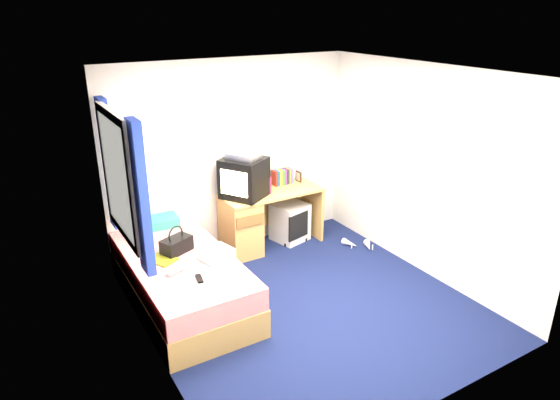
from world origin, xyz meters
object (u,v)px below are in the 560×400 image
picture_frame (299,176)px  aerosol_can (265,185)px  pillow (155,222)px  crt_tv (244,178)px  pink_water_bottle (269,185)px  vcr (244,156)px  magazine (162,260)px  desk (252,220)px  storage_cube (290,222)px  white_heels (359,245)px  bed (182,281)px  colour_swatch_fan (206,285)px  remote_control (199,279)px  handbag (177,244)px  water_bottle (176,269)px  towel (217,254)px

picture_frame → aerosol_can: size_ratio=0.84×
pillow → crt_tv: size_ratio=0.79×
pink_water_bottle → aerosol_can: bearing=92.2°
vcr → magazine: size_ratio=1.33×
desk → storage_cube: bearing=0.1°
desk → crt_tv: 0.60m
picture_frame → white_heels: bearing=-62.9°
bed → aerosol_can: bearing=28.5°
pillow → vcr: 1.30m
storage_cube → colour_swatch_fan: bearing=-156.2°
bed → remote_control: size_ratio=12.50×
colour_swatch_fan → handbag: bearing=90.0°
water_bottle → towel: bearing=8.5°
pillow → aerosol_can: aerosol_can is taller
aerosol_can → vcr: bearing=-173.0°
bed → towel: size_ratio=6.65×
vcr → crt_tv: bearing=-88.9°
aerosol_can → pink_water_bottle: bearing=-87.8°
pink_water_bottle → magazine: pink_water_bottle is taller
storage_cube → picture_frame: size_ratio=3.63×
pink_water_bottle → white_heels: 1.43m
bed → vcr: 1.68m
magazine → pillow: bearing=76.6°
desk → magazine: (-1.40, -0.70, 0.14)m
vcr → white_heels: 1.92m
storage_cube → picture_frame: (0.22, 0.14, 0.57)m
handbag → magazine: bearing=-176.9°
water_bottle → colour_swatch_fan: water_bottle is taller
desk → storage_cube: (0.57, 0.00, -0.15)m
pink_water_bottle → white_heels: size_ratio=0.52×
pillow → pink_water_bottle: size_ratio=2.42×
vcr → water_bottle: bearing=-81.7°
pillow → desk: desk is taller
crt_tv → pillow: bearing=-129.7°
magazine → remote_control: bearing=-71.9°
aerosol_can → water_bottle: 1.91m
bed → crt_tv: bearing=33.3°
desk → magazine: size_ratio=4.64×
vcr → towel: (-0.81, -0.95, -0.68)m
vcr → colour_swatch_fan: bearing=-69.3°
pink_water_bottle → handbag: (-1.42, -0.54, -0.23)m
magazine → remote_control: 0.58m
pillow → vcr: bearing=-8.0°
remote_control → magazine: bearing=118.8°
magazine → colour_swatch_fan: magazine is taller
magazine → colour_swatch_fan: bearing=-74.0°
desk → storage_cube: 0.59m
aerosol_can → magazine: aerosol_can is taller
handbag → colour_swatch_fan: 0.78m
desk → handbag: 1.37m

